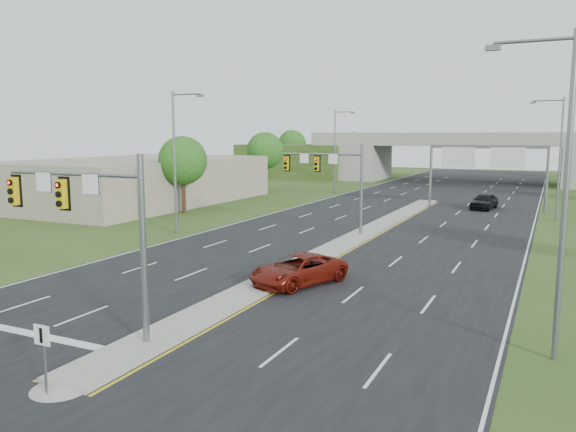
% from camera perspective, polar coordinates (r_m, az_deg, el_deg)
% --- Properties ---
extents(ground, '(240.00, 240.00, 0.00)m').
position_cam_1_polar(ground, '(21.73, -14.14, -12.63)').
color(ground, '#2C4518').
rests_on(ground, ground).
extents(road, '(24.00, 160.00, 0.02)m').
position_cam_1_polar(road, '(52.77, 10.75, -0.27)').
color(road, black).
rests_on(road, ground).
extents(median, '(2.00, 54.00, 0.16)m').
position_cam_1_polar(median, '(41.41, 6.51, -2.35)').
color(median, gray).
rests_on(median, road).
extents(median_nose, '(2.00, 2.00, 0.16)m').
position_cam_1_polar(median_nose, '(19.03, -22.12, -15.75)').
color(median_nose, gray).
rests_on(median_nose, road).
extents(lane_markings, '(23.72, 160.00, 0.01)m').
position_cam_1_polar(lane_markings, '(47.15, 8.16, -1.19)').
color(lane_markings, gold).
rests_on(lane_markings, road).
extents(signal_mast_near, '(6.62, 0.60, 7.00)m').
position_cam_1_polar(signal_mast_near, '(22.01, -19.25, 0.14)').
color(signal_mast_near, slate).
rests_on(signal_mast_near, ground).
extents(signal_mast_far, '(6.62, 0.60, 7.00)m').
position_cam_1_polar(signal_mast_far, '(43.40, 4.61, 4.31)').
color(signal_mast_far, slate).
rests_on(signal_mast_far, ground).
extents(keep_right_sign, '(0.60, 0.13, 2.20)m').
position_cam_1_polar(keep_right_sign, '(18.19, -23.61, -12.16)').
color(keep_right_sign, slate).
rests_on(keep_right_sign, ground).
extents(sign_gantry, '(11.58, 0.44, 6.67)m').
position_cam_1_polar(sign_gantry, '(60.86, 19.42, 5.46)').
color(sign_gantry, slate).
rests_on(sign_gantry, ground).
extents(overpass, '(80.00, 14.00, 8.10)m').
position_cam_1_polar(overpass, '(96.53, 17.66, 5.37)').
color(overpass, gray).
rests_on(overpass, ground).
extents(lightpole_l_mid, '(2.85, 0.25, 11.00)m').
position_cam_1_polar(lightpole_l_mid, '(44.32, -11.26, 6.05)').
color(lightpole_l_mid, slate).
rests_on(lightpole_l_mid, ground).
extents(lightpole_l_far, '(2.85, 0.25, 11.00)m').
position_cam_1_polar(lightpole_l_far, '(75.35, 4.93, 6.98)').
color(lightpole_l_far, slate).
rests_on(lightpole_l_far, ground).
extents(lightpole_r_near, '(2.85, 0.25, 11.00)m').
position_cam_1_polar(lightpole_r_near, '(20.60, 25.87, 3.12)').
color(lightpole_r_near, slate).
rests_on(lightpole_r_near, ground).
extents(lightpole_r_far, '(2.85, 0.25, 11.00)m').
position_cam_1_polar(lightpole_r_far, '(55.57, 25.73, 5.80)').
color(lightpole_r_far, slate).
rests_on(lightpole_r_far, ground).
extents(tree_l_near, '(4.80, 4.80, 7.60)m').
position_cam_1_polar(tree_l_near, '(56.37, -10.65, 5.54)').
color(tree_l_near, '#382316').
rests_on(tree_l_near, ground).
extents(tree_l_mid, '(5.20, 5.20, 8.12)m').
position_cam_1_polar(tree_l_mid, '(79.75, -2.35, 6.64)').
color(tree_l_mid, '#382316').
rests_on(tree_l_mid, ground).
extents(tree_back_a, '(6.00, 6.00, 8.85)m').
position_cam_1_polar(tree_back_a, '(120.90, 0.41, 7.32)').
color(tree_back_a, '#382316').
rests_on(tree_back_a, ground).
extents(tree_back_b, '(5.60, 5.60, 8.32)m').
position_cam_1_polar(tree_back_b, '(115.69, 6.75, 7.07)').
color(tree_back_b, '#382316').
rests_on(tree_back_b, ground).
extents(commercial_building, '(18.00, 30.00, 5.00)m').
position_cam_1_polar(commercial_building, '(66.64, -15.03, 3.48)').
color(commercial_building, gray).
rests_on(commercial_building, ground).
extents(car_far_a, '(4.35, 6.02, 1.52)m').
position_cam_1_polar(car_far_a, '(29.02, 1.06, -5.47)').
color(car_far_a, '#65130A').
rests_on(car_far_a, road).
extents(car_far_c, '(2.72, 5.15, 1.67)m').
position_cam_1_polar(car_far_c, '(61.98, 19.31, 1.44)').
color(car_far_c, black).
rests_on(car_far_c, road).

